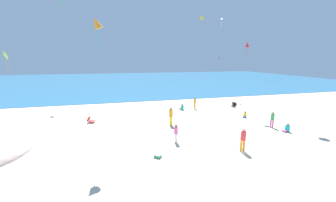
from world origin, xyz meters
name	(u,v)px	position (x,y,z in m)	size (l,w,h in m)	color
ground_plane	(160,118)	(0.00, 10.00, 0.00)	(120.00, 120.00, 0.00)	beige
ocean_water	(135,80)	(0.00, 48.52, 0.03)	(120.00, 60.00, 0.05)	teal
beach_chair_far_left	(90,120)	(-6.87, 10.29, 0.26)	(0.83, 0.76, 0.60)	#D13D3D
beach_chair_mid_beach	(234,105)	(10.31, 12.58, 0.27)	(0.83, 0.83, 0.61)	black
cooler_box	(158,156)	(-1.71, 2.16, 0.11)	(0.55, 0.53, 0.22)	#339956
person_0	(243,138)	(3.93, 1.61, 0.95)	(0.41, 0.41, 1.65)	orange
person_2	(171,115)	(0.57, 7.71, 0.99)	(0.48, 0.48, 1.72)	yellow
person_3	(245,115)	(8.85, 8.22, 0.25)	(0.61, 0.56, 0.69)	yellow
person_4	(176,132)	(-0.01, 3.98, 0.82)	(0.39, 0.39, 1.41)	white
person_5	(287,129)	(9.78, 3.79, 0.29)	(0.66, 0.42, 0.78)	#19ADB2
person_6	(182,108)	(3.28, 12.75, 0.29)	(0.60, 0.69, 0.77)	#19ADB2
person_7	(272,118)	(9.32, 4.99, 0.86)	(0.41, 0.41, 1.48)	#D8599E
person_8	(195,103)	(4.95, 12.75, 0.81)	(0.39, 0.39, 1.41)	orange
kite_yellow	(202,19)	(6.15, 14.38, 10.88)	(0.47, 0.34, 1.37)	yellow
kite_green	(63,0)	(-10.77, 21.23, 13.79)	(0.71, 0.75, 1.50)	green
kite_red	(247,45)	(9.36, 9.59, 7.57)	(0.59, 0.60, 1.36)	red
kite_purple	(219,58)	(12.44, 21.22, 6.34)	(0.51, 0.67, 1.44)	purple
kite_blue	(222,19)	(12.43, 21.00, 12.44)	(0.50, 0.65, 1.47)	blue
kite_orange	(97,23)	(-5.01, 4.51, 8.23)	(0.87, 0.72, 1.80)	orange
kite_lime	(6,56)	(-13.89, 12.11, 6.36)	(0.56, 0.67, 1.74)	#99DB33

